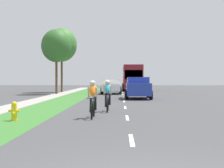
{
  "coord_description": "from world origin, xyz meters",
  "views": [
    {
      "loc": [
        -0.32,
        -5.29,
        1.65
      ],
      "look_at": [
        -0.8,
        15.53,
        1.33
      ],
      "focal_mm": 53.25,
      "sensor_mm": 36.0,
      "label": 1
    }
  ],
  "objects_px": {
    "pickup_white": "(111,86)",
    "bus_maroon": "(132,77)",
    "cyclist_trailing": "(108,95)",
    "street_tree_near": "(56,46)",
    "cyclist_lead": "(93,99)",
    "suv_blue": "(138,87)",
    "fire_hydrant_yellow": "(14,111)",
    "street_tree_far": "(62,45)"
  },
  "relations": [
    {
      "from": "fire_hydrant_yellow",
      "to": "street_tree_near",
      "type": "height_order",
      "value": "street_tree_near"
    },
    {
      "from": "cyclist_lead",
      "to": "bus_maroon",
      "type": "height_order",
      "value": "bus_maroon"
    },
    {
      "from": "fire_hydrant_yellow",
      "to": "suv_blue",
      "type": "relative_size",
      "value": 0.16
    },
    {
      "from": "pickup_white",
      "to": "cyclist_lead",
      "type": "bearing_deg",
      "value": -90.56
    },
    {
      "from": "cyclist_trailing",
      "to": "street_tree_near",
      "type": "xyz_separation_m",
      "value": [
        -6.13,
        18.5,
        4.34
      ]
    },
    {
      "from": "suv_blue",
      "to": "bus_maroon",
      "type": "bearing_deg",
      "value": 89.28
    },
    {
      "from": "cyclist_trailing",
      "to": "pickup_white",
      "type": "xyz_separation_m",
      "value": [
        -0.3,
        19.82,
        0.02
      ]
    },
    {
      "from": "cyclist_lead",
      "to": "pickup_white",
      "type": "relative_size",
      "value": 0.34
    },
    {
      "from": "cyclist_trailing",
      "to": "suv_blue",
      "type": "height_order",
      "value": "suv_blue"
    },
    {
      "from": "cyclist_lead",
      "to": "pickup_white",
      "type": "xyz_separation_m",
      "value": [
        0.22,
        22.56,
        0.02
      ]
    },
    {
      "from": "cyclist_lead",
      "to": "bus_maroon",
      "type": "relative_size",
      "value": 0.15
    },
    {
      "from": "fire_hydrant_yellow",
      "to": "street_tree_near",
      "type": "distance_m",
      "value": 22.87
    },
    {
      "from": "bus_maroon",
      "to": "street_tree_near",
      "type": "distance_m",
      "value": 15.63
    },
    {
      "from": "bus_maroon",
      "to": "street_tree_far",
      "type": "height_order",
      "value": "street_tree_far"
    },
    {
      "from": "cyclist_trailing",
      "to": "bus_maroon",
      "type": "bearing_deg",
      "value": 85.65
    },
    {
      "from": "pickup_white",
      "to": "cyclist_trailing",
      "type": "bearing_deg",
      "value": -89.12
    },
    {
      "from": "fire_hydrant_yellow",
      "to": "bus_maroon",
      "type": "xyz_separation_m",
      "value": [
        5.93,
        34.95,
        1.61
      ]
    },
    {
      "from": "pickup_white",
      "to": "bus_maroon",
      "type": "relative_size",
      "value": 0.44
    },
    {
      "from": "pickup_white",
      "to": "street_tree_far",
      "type": "height_order",
      "value": "street_tree_far"
    },
    {
      "from": "suv_blue",
      "to": "street_tree_far",
      "type": "relative_size",
      "value": 0.6
    },
    {
      "from": "cyclist_lead",
      "to": "street_tree_near",
      "type": "bearing_deg",
      "value": 104.78
    },
    {
      "from": "cyclist_lead",
      "to": "pickup_white",
      "type": "bearing_deg",
      "value": 89.44
    },
    {
      "from": "cyclist_lead",
      "to": "suv_blue",
      "type": "relative_size",
      "value": 0.37
    },
    {
      "from": "suv_blue",
      "to": "street_tree_far",
      "type": "bearing_deg",
      "value": 124.6
    },
    {
      "from": "suv_blue",
      "to": "bus_maroon",
      "type": "height_order",
      "value": "bus_maroon"
    },
    {
      "from": "cyclist_lead",
      "to": "bus_maroon",
      "type": "xyz_separation_m",
      "value": [
        2.9,
        33.97,
        1.17
      ]
    },
    {
      "from": "street_tree_near",
      "to": "street_tree_far",
      "type": "xyz_separation_m",
      "value": [
        -0.28,
        4.84,
        0.59
      ]
    },
    {
      "from": "cyclist_trailing",
      "to": "street_tree_far",
      "type": "relative_size",
      "value": 0.22
    },
    {
      "from": "fire_hydrant_yellow",
      "to": "pickup_white",
      "type": "distance_m",
      "value": 23.77
    },
    {
      "from": "fire_hydrant_yellow",
      "to": "bus_maroon",
      "type": "bearing_deg",
      "value": 80.37
    },
    {
      "from": "cyclist_trailing",
      "to": "fire_hydrant_yellow",
      "type": "bearing_deg",
      "value": -133.66
    },
    {
      "from": "cyclist_lead",
      "to": "street_tree_near",
      "type": "relative_size",
      "value": 0.25
    },
    {
      "from": "cyclist_lead",
      "to": "cyclist_trailing",
      "type": "height_order",
      "value": "same"
    },
    {
      "from": "bus_maroon",
      "to": "fire_hydrant_yellow",
      "type": "bearing_deg",
      "value": -99.63
    },
    {
      "from": "fire_hydrant_yellow",
      "to": "street_tree_far",
      "type": "relative_size",
      "value": 0.1
    },
    {
      "from": "fire_hydrant_yellow",
      "to": "bus_maroon",
      "type": "distance_m",
      "value": 35.48
    },
    {
      "from": "fire_hydrant_yellow",
      "to": "street_tree_near",
      "type": "bearing_deg",
      "value": 96.62
    },
    {
      "from": "pickup_white",
      "to": "bus_maroon",
      "type": "bearing_deg",
      "value": 76.78
    },
    {
      "from": "fire_hydrant_yellow",
      "to": "bus_maroon",
      "type": "relative_size",
      "value": 0.07
    },
    {
      "from": "fire_hydrant_yellow",
      "to": "cyclist_trailing",
      "type": "height_order",
      "value": "cyclist_trailing"
    },
    {
      "from": "cyclist_trailing",
      "to": "bus_maroon",
      "type": "height_order",
      "value": "bus_maroon"
    },
    {
      "from": "cyclist_lead",
      "to": "suv_blue",
      "type": "bearing_deg",
      "value": 79.08
    }
  ]
}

